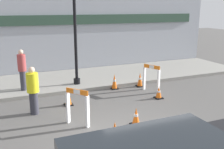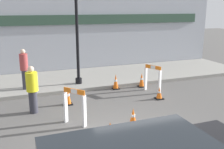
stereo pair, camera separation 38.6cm
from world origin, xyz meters
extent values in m
plane|color=#565451|center=(0.00, 0.00, 0.00)|extent=(60.00, 60.00, 0.00)
cube|color=gray|center=(0.00, 6.32, 0.07)|extent=(18.00, 3.65, 0.15)
cube|color=#A3A8B2|center=(0.00, 8.23, 2.75)|extent=(18.00, 0.12, 5.50)
cube|color=#2D4738|center=(0.00, 8.12, 2.80)|extent=(16.20, 0.10, 0.50)
cylinder|color=black|center=(-0.04, 5.31, 0.27)|extent=(0.29, 0.29, 0.24)
cylinder|color=black|center=(-0.04, 5.31, 2.64)|extent=(0.13, 0.13, 4.99)
cube|color=white|center=(-1.29, 1.81, 0.49)|extent=(0.14, 0.13, 0.97)
cube|color=white|center=(-0.84, 1.27, 0.49)|extent=(0.14, 0.13, 0.97)
cube|color=orange|center=(-1.06, 1.54, 1.05)|extent=(0.50, 0.60, 0.15)
cube|color=white|center=(-1.06, 1.54, 1.05)|extent=(0.17, 0.19, 0.14)
cube|color=white|center=(2.83, 3.21, 0.49)|extent=(0.14, 0.11, 0.97)
cube|color=white|center=(2.52, 3.84, 0.49)|extent=(0.14, 0.11, 0.97)
cube|color=orange|center=(2.68, 3.52, 1.05)|extent=(0.36, 0.70, 0.15)
cube|color=white|center=(2.68, 3.52, 1.05)|extent=(0.13, 0.22, 0.14)
cube|color=black|center=(-0.39, 0.31, 0.02)|extent=(0.30, 0.30, 0.04)
cone|color=orange|center=(-0.39, 0.31, 0.26)|extent=(0.23, 0.22, 0.45)
cylinder|color=white|center=(-0.39, 0.31, 0.29)|extent=(0.13, 0.13, 0.06)
cube|color=black|center=(0.53, 0.84, 0.02)|extent=(0.30, 0.30, 0.04)
cone|color=orange|center=(0.53, 0.84, 0.30)|extent=(0.22, 0.23, 0.51)
cylinder|color=white|center=(0.53, 0.84, 0.32)|extent=(0.13, 0.13, 0.07)
cube|color=black|center=(-0.93, 3.26, 0.02)|extent=(0.30, 0.30, 0.04)
cone|color=orange|center=(-0.93, 3.26, 0.34)|extent=(0.23, 0.22, 0.61)
cylinder|color=white|center=(-0.93, 3.26, 0.37)|extent=(0.13, 0.13, 0.08)
cube|color=black|center=(1.37, 4.40, 0.02)|extent=(0.30, 0.30, 0.04)
cone|color=orange|center=(1.37, 4.40, 0.35)|extent=(0.23, 0.22, 0.62)
cylinder|color=white|center=(1.37, 4.40, 0.38)|extent=(0.13, 0.13, 0.09)
cube|color=black|center=(2.47, 2.62, 0.02)|extent=(0.30, 0.30, 0.04)
cone|color=orange|center=(2.47, 2.62, 0.26)|extent=(0.22, 0.22, 0.43)
cylinder|color=white|center=(2.47, 2.62, 0.28)|extent=(0.13, 0.13, 0.06)
cube|color=black|center=(2.56, 4.29, 0.02)|extent=(0.30, 0.30, 0.04)
cone|color=orange|center=(2.56, 4.29, 0.34)|extent=(0.22, 0.22, 0.60)
cylinder|color=white|center=(2.56, 4.29, 0.37)|extent=(0.13, 0.13, 0.08)
cylinder|color=#33333D|center=(-2.16, 2.92, 0.38)|extent=(0.30, 0.30, 0.76)
cylinder|color=yellow|center=(-2.16, 2.92, 1.08)|extent=(0.42, 0.42, 0.63)
sphere|color=beige|center=(-2.16, 2.92, 1.50)|extent=(0.22, 0.22, 0.20)
cylinder|color=#33333D|center=(-2.29, 5.28, 0.55)|extent=(0.32, 0.32, 0.80)
cylinder|color=#A33D3D|center=(-2.29, 5.28, 1.28)|extent=(0.45, 0.45, 0.67)
sphere|color=beige|center=(-2.29, 5.28, 1.72)|extent=(0.27, 0.27, 0.19)
camera|label=1|loc=(-2.95, -5.54, 3.43)|focal=42.00mm
camera|label=2|loc=(-2.59, -5.68, 3.43)|focal=42.00mm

